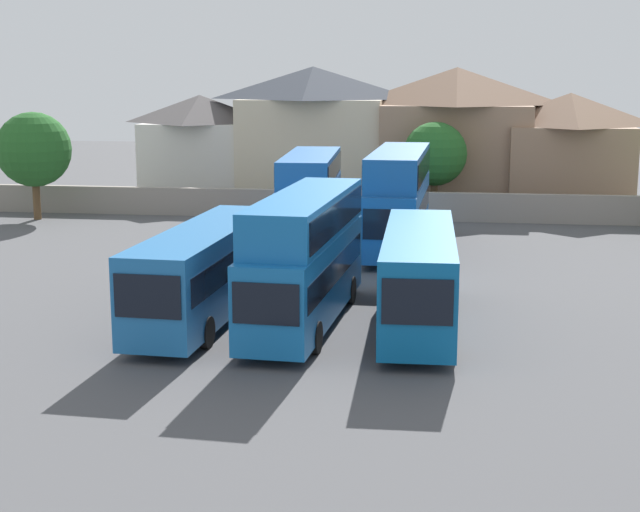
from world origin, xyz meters
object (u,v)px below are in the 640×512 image
(bus_4, at_px, (310,195))
(house_terrace_right, at_px, (456,135))
(bus_1, at_px, (206,267))
(bus_5, at_px, (399,194))
(bus_3, at_px, (419,273))
(house_terrace_centre, at_px, (313,133))
(tree_behind_wall, at_px, (34,150))
(tree_right_of_lot, at_px, (435,154))
(bus_2, at_px, (306,252))
(house_terrace_left, at_px, (201,146))
(house_terrace_far_right, at_px, (568,150))

(bus_4, height_order, house_terrace_right, house_terrace_right)
(bus_1, distance_m, bus_5, 16.30)
(bus_3, bearing_deg, house_terrace_centre, -166.73)
(bus_3, relative_size, house_terrace_right, 1.06)
(bus_5, relative_size, tree_behind_wall, 1.78)
(bus_1, bearing_deg, house_terrace_right, 167.14)
(bus_5, distance_m, tree_right_of_lot, 12.64)
(house_terrace_centre, bearing_deg, bus_5, -68.28)
(house_terrace_centre, relative_size, tree_behind_wall, 1.57)
(bus_1, bearing_deg, tree_right_of_lot, 166.62)
(house_terrace_right, bearing_deg, bus_1, -105.38)
(tree_right_of_lot, bearing_deg, bus_3, -89.78)
(bus_3, xyz_separation_m, house_terrace_right, (1.18, 33.27, 2.83))
(bus_4, bearing_deg, house_terrace_centre, -175.27)
(bus_3, relative_size, tree_right_of_lot, 1.86)
(bus_1, distance_m, house_terrace_right, 34.53)
(bus_2, relative_size, house_terrace_right, 1.07)
(bus_2, height_order, house_terrace_left, house_terrace_left)
(bus_1, xyz_separation_m, tree_behind_wall, (-16.96, 22.02, 2.42))
(house_terrace_left, distance_m, tree_behind_wall, 13.66)
(house_terrace_right, bearing_deg, tree_behind_wall, -156.84)
(bus_3, height_order, bus_4, bus_4)
(tree_right_of_lot, bearing_deg, house_terrace_left, 161.26)
(bus_5, height_order, house_terrace_left, house_terrace_left)
(house_terrace_left, height_order, tree_right_of_lot, house_terrace_left)
(bus_3, xyz_separation_m, house_terrace_centre, (-8.94, 33.34, 2.85))
(house_terrace_left, bearing_deg, bus_5, -49.57)
(bus_1, xyz_separation_m, house_terrace_right, (9.13, 33.18, 2.86))
(house_terrace_centre, bearing_deg, house_terrace_right, -0.40)
(bus_3, relative_size, house_terrace_centre, 1.06)
(bus_1, height_order, bus_2, bus_2)
(bus_2, bearing_deg, bus_3, 94.55)
(bus_1, distance_m, tree_behind_wall, 27.90)
(bus_3, distance_m, house_terrace_left, 37.69)
(bus_2, bearing_deg, tree_right_of_lot, 174.91)
(bus_1, bearing_deg, bus_2, 89.71)
(house_terrace_far_right, bearing_deg, house_terrace_centre, 176.89)
(bus_3, height_order, bus_5, bus_5)
(house_terrace_centre, distance_m, tree_right_of_lot, 10.57)
(bus_4, xyz_separation_m, tree_right_of_lot, (6.21, 12.58, 1.16))
(tree_right_of_lot, bearing_deg, house_terrace_centre, 147.05)
(bus_2, distance_m, house_terrace_right, 33.85)
(bus_1, height_order, bus_3, bus_3)
(bus_1, distance_m, house_terrace_centre, 33.39)
(house_terrace_left, height_order, house_terrace_right, house_terrace_right)
(house_terrace_far_right, height_order, tree_behind_wall, house_terrace_far_right)
(bus_1, relative_size, bus_3, 1.08)
(house_terrace_right, bearing_deg, tree_right_of_lot, -102.80)
(bus_2, height_order, bus_4, bus_4)
(bus_3, bearing_deg, house_terrace_right, 176.23)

